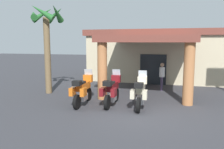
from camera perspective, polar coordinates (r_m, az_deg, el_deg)
name	(u,v)px	position (r m, az deg, el deg)	size (l,w,h in m)	color
ground_plane	(140,113)	(9.91, 6.94, -9.38)	(80.00, 80.00, 0.00)	#38383D
motel_building	(157,54)	(19.00, 11.03, 5.02)	(10.55, 11.76, 3.84)	beige
motorcycle_orange	(83,90)	(10.95, -7.30, -3.91)	(0.71, 2.21, 1.61)	black
motorcycle_maroon	(112,91)	(10.77, -0.06, -4.04)	(0.71, 2.21, 1.61)	black
motorcycle_cream	(140,93)	(10.43, 7.05, -4.51)	(0.71, 2.21, 1.61)	black
pedestrian	(162,75)	(14.35, 12.28, -0.02)	(0.32, 0.53, 1.69)	#3F334C
palm_tree_roadside	(47,30)	(13.68, -15.90, 10.49)	(1.98, 2.06, 5.04)	brown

